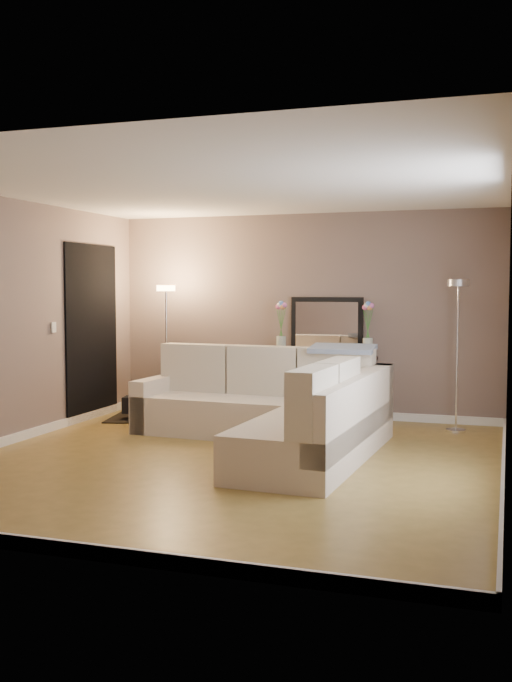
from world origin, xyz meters
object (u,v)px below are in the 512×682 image
(console_table, at_px, (317,384))
(floor_lamp_unlit, at_px, (458,325))
(floor_lamp_lit, at_px, (166,324))
(sectional_sofa, at_px, (279,411))

(console_table, relative_size, floor_lamp_unlit, 0.75)
(floor_lamp_lit, bearing_deg, console_table, 7.86)
(console_table, relative_size, floor_lamp_lit, 0.78)
(sectional_sofa, distance_m, floor_lamp_lit, 2.52)
(console_table, bearing_deg, sectional_sofa, -90.26)
(sectional_sofa, bearing_deg, floor_lamp_lit, 144.50)
(floor_lamp_unlit, bearing_deg, console_table, 170.16)
(console_table, height_order, floor_lamp_lit, floor_lamp_lit)
(sectional_sofa, distance_m, console_table, 1.66)
(console_table, distance_m, floor_lamp_lit, 2.10)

